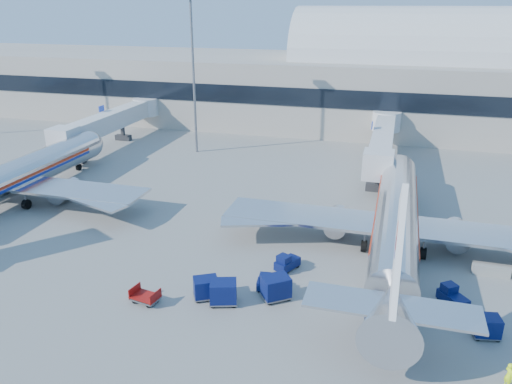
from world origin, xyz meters
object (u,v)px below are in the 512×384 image
(cart_solo_far, at_px, (487,326))
(airliner_mid, at_px, (10,179))
(jetbridge_mid, at_px, (114,120))
(tug_lead, at_px, (269,283))
(cart_train_c, at_px, (206,288))
(barrier_near, at_px, (491,271))
(cart_open_red, at_px, (146,297))
(tug_right, at_px, (452,297))
(airliner_main, at_px, (396,221))
(tug_left, at_px, (287,262))
(jetbridge_near, at_px, (383,138))
(cart_solo_near, at_px, (381,328))
(mast_west, at_px, (193,52))
(cart_train_b, at_px, (223,292))
(ramp_worker, at_px, (509,375))
(cart_train_a, at_px, (276,287))

(cart_solo_far, bearing_deg, airliner_mid, 156.05)
(jetbridge_mid, relative_size, tug_lead, 12.17)
(cart_solo_far, bearing_deg, cart_train_c, 171.55)
(barrier_near, height_order, tug_lead, tug_lead)
(tug_lead, relative_size, cart_open_red, 0.99)
(tug_right, distance_m, cart_train_c, 18.71)
(airliner_main, distance_m, tug_left, 10.93)
(jetbridge_near, distance_m, cart_solo_near, 40.20)
(mast_west, relative_size, cart_train_b, 9.08)
(barrier_near, relative_size, cart_train_b, 1.21)
(tug_right, distance_m, cart_solo_near, 7.63)
(jetbridge_mid, bearing_deg, airliner_mid, -84.78)
(cart_train_b, xyz_separation_m, cart_solo_far, (18.59, 1.12, -0.15))
(tug_left, bearing_deg, mast_west, 60.31)
(ramp_worker, bearing_deg, tug_left, 29.95)
(mast_west, distance_m, tug_lead, 43.35)
(cart_train_c, bearing_deg, tug_right, -16.18)
(jetbridge_mid, bearing_deg, tug_left, -42.35)
(tug_lead, distance_m, cart_train_c, 5.05)
(cart_train_b, relative_size, cart_solo_far, 1.24)
(jetbridge_near, relative_size, tug_left, 10.71)
(tug_right, relative_size, ramp_worker, 1.53)
(mast_west, xyz_separation_m, tug_left, (21.31, -31.74, -14.11))
(cart_train_a, bearing_deg, jetbridge_near, 43.74)
(cart_train_c, distance_m, cart_open_red, 4.62)
(airliner_main, bearing_deg, cart_train_c, -138.26)
(airliner_mid, relative_size, cart_solo_near, 15.46)
(tug_right, bearing_deg, cart_train_c, -113.83)
(mast_west, distance_m, cart_train_a, 44.43)
(cart_open_red, bearing_deg, cart_train_b, 24.32)
(cart_train_a, height_order, cart_solo_far, cart_train_a)
(barrier_near, xyz_separation_m, ramp_worker, (-0.98, -13.78, 0.39))
(barrier_near, height_order, cart_train_b, cart_train_b)
(cart_train_c, bearing_deg, cart_solo_near, -35.84)
(jetbridge_near, height_order, ramp_worker, jetbridge_near)
(tug_right, relative_size, cart_solo_far, 1.30)
(airliner_main, relative_size, jetbridge_mid, 1.35)
(airliner_main, height_order, cart_train_c, airliner_main)
(tug_right, height_order, cart_train_c, cart_train_c)
(airliner_main, relative_size, cart_open_red, 16.29)
(tug_lead, bearing_deg, cart_solo_near, -31.22)
(airliner_main, xyz_separation_m, tug_left, (-8.69, -6.24, -2.24))
(cart_open_red, bearing_deg, jetbridge_mid, 133.20)
(barrier_near, relative_size, ramp_worker, 1.78)
(tug_left, xyz_separation_m, ramp_worker, (15.71, -10.04, 0.16))
(jetbridge_near, relative_size, tug_lead, 12.17)
(tug_lead, xyz_separation_m, cart_solo_near, (8.78, -3.90, 0.30))
(cart_train_c, height_order, ramp_worker, cart_train_c)
(cart_train_a, bearing_deg, jetbridge_mid, 97.07)
(airliner_mid, bearing_deg, cart_solo_near, -18.32)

